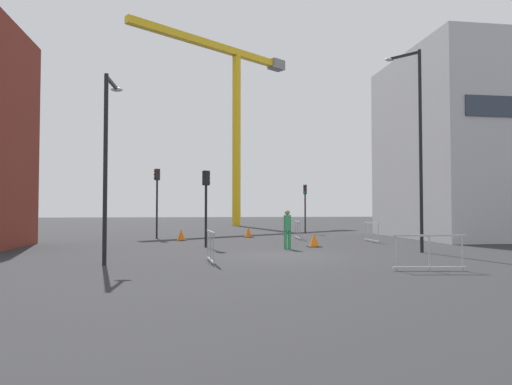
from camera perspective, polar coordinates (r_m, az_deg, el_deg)
ground at (r=18.15m, az=3.47°, el=-7.86°), size 160.00×160.00×0.00m
office_block at (r=32.85m, az=26.31°, el=5.13°), size 10.50×10.41×11.62m
construction_crane at (r=49.33m, az=-3.01°, el=11.39°), size 16.76×12.10×19.12m
streetlamp_tall at (r=20.74m, az=19.47°, el=6.72°), size 1.16×1.23×8.63m
streetlamp_short at (r=16.14m, az=-18.09°, el=5.01°), size 0.44×1.73×6.33m
traffic_light_island at (r=34.07m, az=6.16°, el=-0.99°), size 0.32×0.39×3.61m
traffic_light_verge at (r=21.90m, az=-6.26°, el=-0.36°), size 0.39×0.35×3.66m
traffic_light_far at (r=28.78m, az=-12.29°, el=0.06°), size 0.39×0.35×4.30m
pedestrian_walking at (r=20.82m, az=3.94°, el=-4.24°), size 0.34×0.34×1.78m
safety_barrier_front at (r=15.64m, az=-5.70°, el=-6.73°), size 0.20×1.82×1.08m
safety_barrier_rear at (r=14.54m, az=20.86°, el=-6.96°), size 2.17×0.36×1.08m
safety_barrier_mid_span at (r=26.01m, az=14.26°, el=-4.78°), size 0.11×2.15×1.08m
safety_barrier_right_run at (r=27.78m, az=5.20°, el=-4.65°), size 0.28×2.39×1.08m
traffic_cone_striped at (r=26.69m, az=-9.33°, el=-5.30°), size 0.65×0.65×0.66m
traffic_cone_by_barrier at (r=29.35m, az=-0.96°, el=-5.02°), size 0.65×0.65×0.66m
traffic_cone_orange at (r=22.26m, az=7.29°, el=-5.97°), size 0.65×0.65×0.65m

